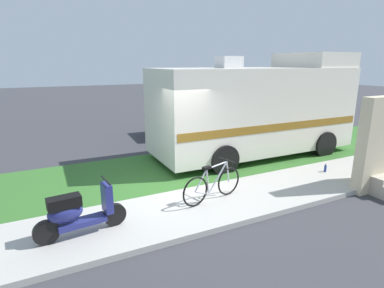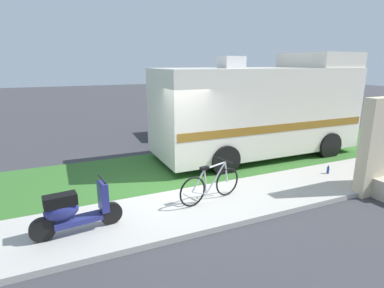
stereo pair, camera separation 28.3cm
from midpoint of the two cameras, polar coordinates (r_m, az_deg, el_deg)
ground_plane at (r=7.97m, az=-4.39°, el=-8.72°), size 80.00×80.00×0.00m
sidewalk at (r=6.95m, az=-0.57°, el=-11.83°), size 24.00×2.00×0.12m
grass_strip at (r=9.27m, az=-7.92°, el=-5.12°), size 24.00×3.40×0.08m
motorhome_rv at (r=10.80m, az=10.99°, el=6.53°), size 6.94×2.79×3.51m
scooter at (r=6.08m, az=-21.64°, el=-11.59°), size 1.65×0.51×0.97m
bicycle at (r=7.06m, az=2.67°, el=-7.49°), size 1.66×0.53×0.89m
pickup_truck_near at (r=14.76m, az=5.35°, el=6.06°), size 5.76×2.48×1.78m
bottle_green at (r=9.67m, az=22.59°, el=-4.19°), size 0.07×0.07×0.23m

